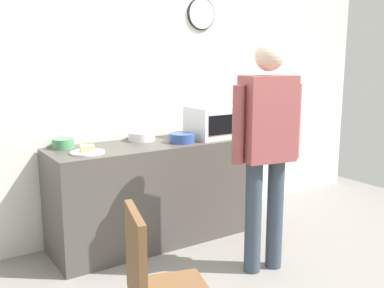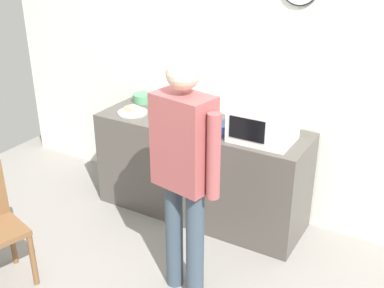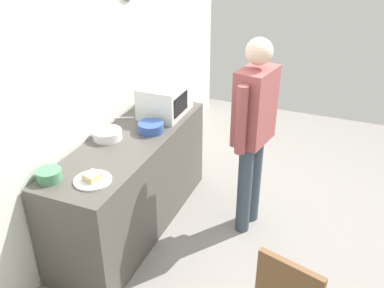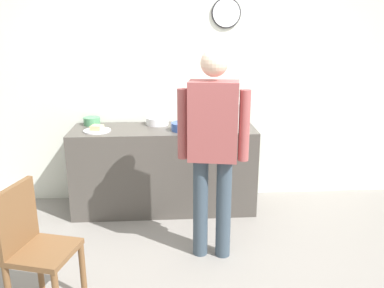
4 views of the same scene
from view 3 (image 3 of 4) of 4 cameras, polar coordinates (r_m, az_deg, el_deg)
ground_plane at (r=4.09m, az=9.81°, el=-12.36°), size 6.00×6.00×0.00m
back_wall at (r=3.98m, az=-11.73°, el=8.08°), size 5.40×0.13×2.60m
kitchen_counter at (r=3.97m, az=-7.90°, el=-5.21°), size 1.95×0.62×0.92m
microwave at (r=4.14m, az=-3.62°, el=5.99°), size 0.50×0.39×0.30m
sandwich_plate at (r=3.20m, az=-13.08°, el=-4.55°), size 0.28×0.28×0.07m
salad_bowl at (r=3.28m, az=-18.44°, el=-3.94°), size 0.18×0.18×0.08m
cereal_bowl at (r=3.76m, az=-11.18°, el=1.25°), size 0.25×0.25×0.08m
mixing_bowl at (r=3.82m, az=-5.48°, el=2.22°), size 0.23×0.23×0.08m
fork_utensil at (r=4.37m, az=-7.14°, el=4.99°), size 0.13×0.14×0.01m
spoon_utensil at (r=4.13m, az=-8.88°, el=3.48°), size 0.09×0.16×0.01m
person_standing at (r=3.69m, az=8.22°, el=2.61°), size 0.58×0.31×1.80m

